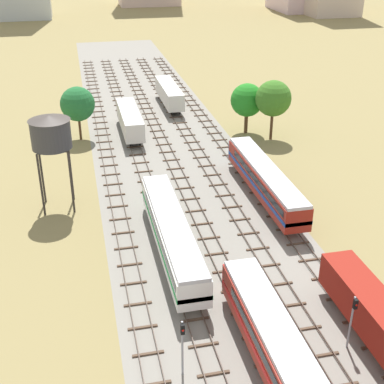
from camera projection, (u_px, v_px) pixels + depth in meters
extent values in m
plane|color=olive|center=(171.00, 159.00, 72.93)|extent=(480.00, 480.00, 0.00)
cube|color=gray|center=(171.00, 159.00, 72.93)|extent=(21.04, 176.00, 0.01)
cube|color=#47382D|center=(103.00, 161.00, 71.90)|extent=(0.07, 126.00, 0.15)
cube|color=#47382D|center=(113.00, 160.00, 72.18)|extent=(0.07, 126.00, 0.15)
cube|color=brown|center=(154.00, 384.00, 36.75)|extent=(2.40, 0.22, 0.14)
cube|color=brown|center=(148.00, 354.00, 39.37)|extent=(2.40, 0.22, 0.14)
cube|color=brown|center=(143.00, 327.00, 41.99)|extent=(2.40, 0.22, 0.14)
cube|color=brown|center=(138.00, 304.00, 44.61)|extent=(2.40, 0.22, 0.14)
cube|color=brown|center=(134.00, 283.00, 47.23)|extent=(2.40, 0.22, 0.14)
cube|color=brown|center=(130.00, 265.00, 49.85)|extent=(2.40, 0.22, 0.14)
cube|color=brown|center=(126.00, 248.00, 52.46)|extent=(2.40, 0.22, 0.14)
cube|color=brown|center=(123.00, 233.00, 55.08)|extent=(2.40, 0.22, 0.14)
cube|color=brown|center=(120.00, 219.00, 57.70)|extent=(2.40, 0.22, 0.14)
cube|color=brown|center=(118.00, 206.00, 60.32)|extent=(2.40, 0.22, 0.14)
cube|color=brown|center=(115.00, 195.00, 62.94)|extent=(2.40, 0.22, 0.14)
cube|color=brown|center=(113.00, 184.00, 65.56)|extent=(2.40, 0.22, 0.14)
cube|color=brown|center=(111.00, 175.00, 68.18)|extent=(2.40, 0.22, 0.14)
cube|color=brown|center=(109.00, 165.00, 70.79)|extent=(2.40, 0.22, 0.14)
cube|color=brown|center=(107.00, 157.00, 73.41)|extent=(2.40, 0.22, 0.14)
cube|color=brown|center=(106.00, 149.00, 76.03)|extent=(2.40, 0.22, 0.14)
cube|color=brown|center=(104.00, 142.00, 78.65)|extent=(2.40, 0.22, 0.14)
cube|color=brown|center=(103.00, 135.00, 81.27)|extent=(2.40, 0.22, 0.14)
cube|color=brown|center=(101.00, 129.00, 83.89)|extent=(2.40, 0.22, 0.14)
cube|color=brown|center=(100.00, 123.00, 86.51)|extent=(2.40, 0.22, 0.14)
cube|color=brown|center=(99.00, 117.00, 89.12)|extent=(2.40, 0.22, 0.14)
cube|color=brown|center=(98.00, 112.00, 91.74)|extent=(2.40, 0.22, 0.14)
cube|color=brown|center=(97.00, 107.00, 94.36)|extent=(2.40, 0.22, 0.14)
cube|color=brown|center=(96.00, 102.00, 96.98)|extent=(2.40, 0.22, 0.14)
cube|color=brown|center=(95.00, 97.00, 99.60)|extent=(2.40, 0.22, 0.14)
cube|color=brown|center=(94.00, 93.00, 102.22)|extent=(2.40, 0.22, 0.14)
cube|color=brown|center=(93.00, 89.00, 104.84)|extent=(2.40, 0.22, 0.14)
cube|color=brown|center=(92.00, 85.00, 107.45)|extent=(2.40, 0.22, 0.14)
cube|color=brown|center=(92.00, 81.00, 110.07)|extent=(2.40, 0.22, 0.14)
cube|color=brown|center=(91.00, 78.00, 112.69)|extent=(2.40, 0.22, 0.14)
cube|color=brown|center=(90.00, 74.00, 115.31)|extent=(2.40, 0.22, 0.14)
cube|color=brown|center=(90.00, 71.00, 117.93)|extent=(2.40, 0.22, 0.14)
cube|color=brown|center=(89.00, 68.00, 120.55)|extent=(2.40, 0.22, 0.14)
cube|color=brown|center=(88.00, 65.00, 123.17)|extent=(2.40, 0.22, 0.14)
cube|color=brown|center=(88.00, 62.00, 125.78)|extent=(2.40, 0.22, 0.14)
cube|color=#47382D|center=(134.00, 158.00, 72.73)|extent=(0.07, 126.00, 0.15)
cube|color=#47382D|center=(144.00, 157.00, 73.01)|extent=(0.07, 126.00, 0.15)
cube|color=brown|center=(213.00, 374.00, 37.59)|extent=(2.40, 0.22, 0.14)
cube|color=brown|center=(203.00, 345.00, 40.21)|extent=(2.40, 0.22, 0.14)
cube|color=brown|center=(195.00, 320.00, 42.82)|extent=(2.40, 0.22, 0.14)
cube|color=brown|center=(187.00, 297.00, 45.44)|extent=(2.40, 0.22, 0.14)
cube|color=brown|center=(180.00, 277.00, 48.06)|extent=(2.40, 0.22, 0.14)
cube|color=brown|center=(174.00, 259.00, 50.68)|extent=(2.40, 0.22, 0.14)
cube|color=brown|center=(168.00, 243.00, 53.30)|extent=(2.40, 0.22, 0.14)
cube|color=brown|center=(163.00, 228.00, 55.92)|extent=(2.40, 0.22, 0.14)
cube|color=brown|center=(159.00, 215.00, 58.54)|extent=(2.40, 0.22, 0.14)
cube|color=brown|center=(154.00, 203.00, 61.15)|extent=(2.40, 0.22, 0.14)
cube|color=brown|center=(150.00, 191.00, 63.77)|extent=(2.40, 0.22, 0.14)
cube|color=brown|center=(147.00, 181.00, 66.39)|extent=(2.40, 0.22, 0.14)
cube|color=brown|center=(144.00, 172.00, 69.01)|extent=(2.40, 0.22, 0.14)
cube|color=brown|center=(141.00, 163.00, 71.63)|extent=(2.40, 0.22, 0.14)
cube|color=brown|center=(138.00, 155.00, 74.25)|extent=(2.40, 0.22, 0.14)
cube|color=brown|center=(135.00, 147.00, 76.87)|extent=(2.40, 0.22, 0.14)
cube|color=brown|center=(133.00, 140.00, 79.48)|extent=(2.40, 0.22, 0.14)
cube|color=brown|center=(130.00, 133.00, 82.10)|extent=(2.40, 0.22, 0.14)
cube|color=brown|center=(128.00, 127.00, 84.72)|extent=(2.40, 0.22, 0.14)
cube|color=brown|center=(126.00, 121.00, 87.34)|extent=(2.40, 0.22, 0.14)
cube|color=brown|center=(124.00, 115.00, 89.96)|extent=(2.40, 0.22, 0.14)
cube|color=brown|center=(122.00, 110.00, 92.58)|extent=(2.40, 0.22, 0.14)
cube|color=brown|center=(121.00, 105.00, 95.20)|extent=(2.40, 0.22, 0.14)
cube|color=brown|center=(119.00, 100.00, 97.81)|extent=(2.40, 0.22, 0.14)
cube|color=brown|center=(117.00, 96.00, 100.43)|extent=(2.40, 0.22, 0.14)
cube|color=brown|center=(116.00, 92.00, 103.05)|extent=(2.40, 0.22, 0.14)
cube|color=brown|center=(115.00, 88.00, 105.67)|extent=(2.40, 0.22, 0.14)
cube|color=brown|center=(113.00, 84.00, 108.29)|extent=(2.40, 0.22, 0.14)
cube|color=brown|center=(112.00, 80.00, 110.91)|extent=(2.40, 0.22, 0.14)
cube|color=brown|center=(111.00, 77.00, 113.53)|extent=(2.40, 0.22, 0.14)
cube|color=brown|center=(110.00, 73.00, 116.14)|extent=(2.40, 0.22, 0.14)
cube|color=brown|center=(109.00, 70.00, 118.76)|extent=(2.40, 0.22, 0.14)
cube|color=brown|center=(108.00, 67.00, 121.38)|extent=(2.40, 0.22, 0.14)
cube|color=brown|center=(107.00, 64.00, 124.00)|extent=(2.40, 0.22, 0.14)
cube|color=brown|center=(106.00, 61.00, 126.62)|extent=(2.40, 0.22, 0.14)
cube|color=#47382D|center=(164.00, 155.00, 73.57)|extent=(0.07, 126.00, 0.15)
cube|color=#47382D|center=(174.00, 155.00, 73.85)|extent=(0.07, 126.00, 0.15)
cube|color=brown|center=(270.00, 364.00, 38.42)|extent=(2.40, 0.22, 0.14)
cube|color=brown|center=(256.00, 337.00, 41.04)|extent=(2.40, 0.22, 0.14)
cube|color=brown|center=(245.00, 312.00, 43.66)|extent=(2.40, 0.22, 0.14)
cube|color=brown|center=(234.00, 291.00, 46.28)|extent=(2.40, 0.22, 0.14)
cube|color=brown|center=(225.00, 271.00, 48.90)|extent=(2.40, 0.22, 0.14)
cube|color=brown|center=(217.00, 254.00, 51.52)|extent=(2.40, 0.22, 0.14)
cube|color=brown|center=(209.00, 238.00, 54.13)|extent=(2.40, 0.22, 0.14)
cube|color=brown|center=(202.00, 224.00, 56.75)|extent=(2.40, 0.22, 0.14)
cube|color=brown|center=(196.00, 211.00, 59.37)|extent=(2.40, 0.22, 0.14)
cube|color=brown|center=(190.00, 199.00, 61.99)|extent=(2.40, 0.22, 0.14)
cube|color=brown|center=(185.00, 188.00, 64.61)|extent=(2.40, 0.22, 0.14)
cube|color=brown|center=(180.00, 178.00, 67.23)|extent=(2.40, 0.22, 0.14)
cube|color=brown|center=(175.00, 169.00, 69.85)|extent=(2.40, 0.22, 0.14)
cube|color=brown|center=(171.00, 160.00, 72.46)|extent=(2.40, 0.22, 0.14)
cube|color=brown|center=(167.00, 152.00, 75.08)|extent=(2.40, 0.22, 0.14)
cube|color=brown|center=(164.00, 145.00, 77.70)|extent=(2.40, 0.22, 0.14)
cube|color=brown|center=(160.00, 138.00, 80.32)|extent=(2.40, 0.22, 0.14)
cube|color=brown|center=(157.00, 131.00, 82.94)|extent=(2.40, 0.22, 0.14)
cube|color=brown|center=(154.00, 125.00, 85.56)|extent=(2.40, 0.22, 0.14)
cube|color=brown|center=(151.00, 119.00, 88.18)|extent=(2.40, 0.22, 0.14)
cube|color=brown|center=(149.00, 114.00, 90.79)|extent=(2.40, 0.22, 0.14)
cube|color=brown|center=(146.00, 108.00, 93.41)|extent=(2.40, 0.22, 0.14)
cube|color=brown|center=(144.00, 103.00, 96.03)|extent=(2.40, 0.22, 0.14)
cube|color=brown|center=(142.00, 99.00, 98.65)|extent=(2.40, 0.22, 0.14)
cube|color=brown|center=(140.00, 94.00, 101.27)|extent=(2.40, 0.22, 0.14)
cube|color=brown|center=(138.00, 90.00, 103.89)|extent=(2.40, 0.22, 0.14)
cube|color=brown|center=(136.00, 86.00, 106.51)|extent=(2.40, 0.22, 0.14)
cube|color=brown|center=(134.00, 83.00, 109.12)|extent=(2.40, 0.22, 0.14)
cube|color=brown|center=(132.00, 79.00, 111.74)|extent=(2.40, 0.22, 0.14)
cube|color=brown|center=(131.00, 76.00, 114.36)|extent=(2.40, 0.22, 0.14)
cube|color=brown|center=(129.00, 72.00, 116.98)|extent=(2.40, 0.22, 0.14)
cube|color=brown|center=(127.00, 69.00, 119.60)|extent=(2.40, 0.22, 0.14)
cube|color=brown|center=(126.00, 66.00, 122.22)|extent=(2.40, 0.22, 0.14)
cube|color=brown|center=(125.00, 63.00, 124.84)|extent=(2.40, 0.22, 0.14)
cube|color=brown|center=(123.00, 61.00, 127.45)|extent=(2.40, 0.22, 0.14)
cube|color=#47382D|center=(194.00, 153.00, 74.40)|extent=(0.07, 126.00, 0.15)
cube|color=#47382D|center=(204.00, 152.00, 74.68)|extent=(0.07, 126.00, 0.15)
cube|color=brown|center=(324.00, 355.00, 39.26)|extent=(2.40, 0.22, 0.14)
cube|color=brown|center=(307.00, 328.00, 41.88)|extent=(2.40, 0.22, 0.14)
cube|color=brown|center=(293.00, 305.00, 44.49)|extent=(2.40, 0.22, 0.14)
cube|color=brown|center=(280.00, 284.00, 47.11)|extent=(2.40, 0.22, 0.14)
cube|color=brown|center=(268.00, 265.00, 49.73)|extent=(2.40, 0.22, 0.14)
cube|color=brown|center=(258.00, 249.00, 52.35)|extent=(2.40, 0.22, 0.14)
cube|color=brown|center=(248.00, 233.00, 54.97)|extent=(2.40, 0.22, 0.14)
cube|color=brown|center=(240.00, 220.00, 57.59)|extent=(2.40, 0.22, 0.14)
cube|color=brown|center=(232.00, 207.00, 60.21)|extent=(2.40, 0.22, 0.14)
cube|color=brown|center=(225.00, 195.00, 62.82)|extent=(2.40, 0.22, 0.14)
cube|color=brown|center=(218.00, 185.00, 65.44)|extent=(2.40, 0.22, 0.14)
cube|color=brown|center=(212.00, 175.00, 68.06)|extent=(2.40, 0.22, 0.14)
cube|color=brown|center=(207.00, 166.00, 70.68)|extent=(2.40, 0.22, 0.14)
cube|color=brown|center=(201.00, 157.00, 73.30)|extent=(2.40, 0.22, 0.14)
cube|color=brown|center=(196.00, 150.00, 75.92)|extent=(2.40, 0.22, 0.14)
cube|color=brown|center=(192.00, 142.00, 78.54)|extent=(2.40, 0.22, 0.14)
cube|color=brown|center=(188.00, 135.00, 81.15)|extent=(2.40, 0.22, 0.14)
cube|color=brown|center=(184.00, 129.00, 83.77)|extent=(2.40, 0.22, 0.14)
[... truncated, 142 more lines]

